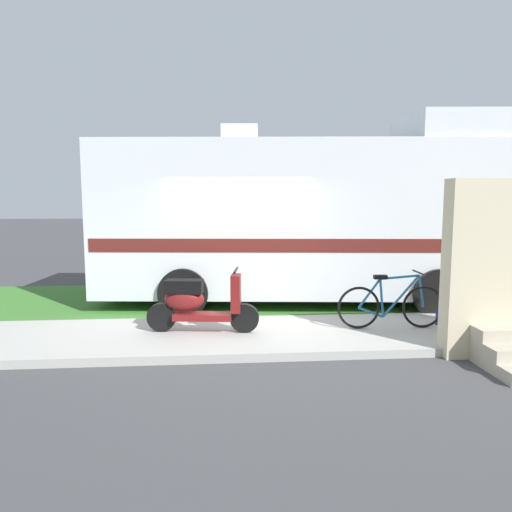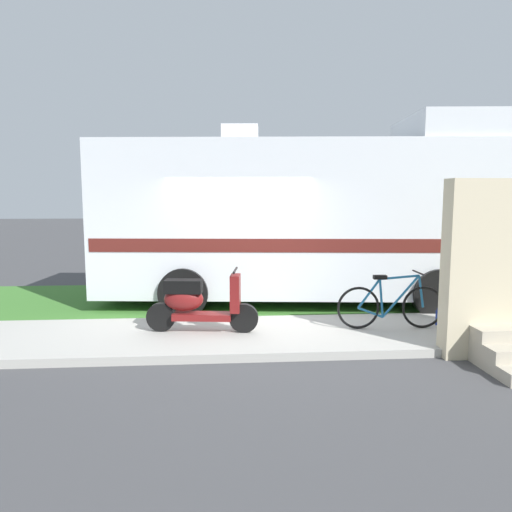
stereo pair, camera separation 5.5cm
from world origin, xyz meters
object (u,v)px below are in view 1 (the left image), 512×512
Objects in this scene: scooter at (198,302)px; bicycle at (391,305)px; bottle_green at (438,317)px; motorhome_rv at (304,217)px; pickup_truck_near at (347,237)px.

bicycle is (2.98, -0.05, -0.08)m from scooter.
motorhome_rv is at bearing 128.38° from bottle_green.
bottle_green is at bearing -51.62° from motorhome_rv.
bicycle is at bearing -68.18° from motorhome_rv.
bicycle is 7.11m from pickup_truck_near.
motorhome_rv reaches higher than scooter.
pickup_truck_near is at bearing 58.85° from scooter.
bicycle is 0.32× the size of pickup_truck_near.
bottle_green is (0.83, 0.14, -0.25)m from bicycle.
scooter is 2.98m from bicycle.
pickup_truck_near is (1.21, 6.99, 0.45)m from bicycle.
scooter reaches higher than bottle_green.
scooter reaches higher than bicycle.
scooter is 3.83m from bottle_green.
motorhome_rv is at bearing -115.28° from pickup_truck_near.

